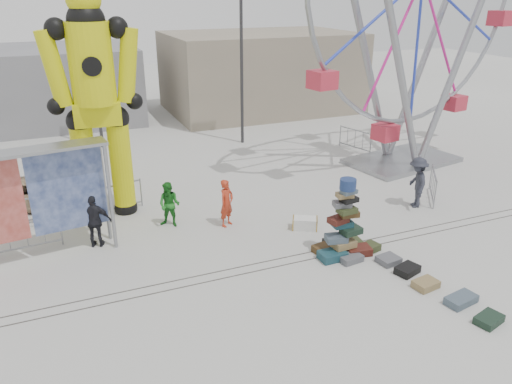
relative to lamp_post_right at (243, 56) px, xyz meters
name	(u,v)px	position (x,y,z in m)	size (l,w,h in m)	color
ground	(307,272)	(-3.09, -13.00, -4.48)	(90.00, 90.00, 0.00)	#9E9E99
track_line_near	(298,262)	(-3.09, -12.40, -4.48)	(40.00, 0.04, 0.01)	#47443F
track_line_far	(292,256)	(-3.09, -12.00, -4.48)	(40.00, 0.04, 0.01)	#47443F
building_right	(260,72)	(3.91, 7.00, -1.98)	(12.00, 8.00, 5.00)	gray
building_left	(51,85)	(-9.09, 9.00, -2.28)	(10.00, 8.00, 4.40)	gray
lamp_post_right	(243,56)	(0.00, 0.00, 0.00)	(1.41, 0.25, 8.00)	#2D2D30
lamp_post_left	(94,58)	(-7.00, 2.00, 0.00)	(1.41, 0.25, 8.00)	#2D2D30
suitcase_tower	(343,234)	(-1.59, -12.45, -3.79)	(1.74, 1.56, 2.49)	#1A434F
crash_test_dummy	(95,97)	(-7.86, -6.64, -0.19)	(3.23, 1.42, 8.13)	black
ferris_wheel	(420,3)	(5.68, -5.97, 2.58)	(12.21, 3.89, 14.35)	gray
banner_scaffold	(23,180)	(-10.30, -9.30, -1.88)	(4.85, 1.42, 3.46)	gray
steamer_trunk	(305,223)	(-1.84, -10.46, -4.29)	(0.84, 0.48, 0.39)	silver
row_case_0	(369,248)	(-0.74, -12.63, -4.37)	(0.69, 0.47, 0.22)	#363F1F
row_case_1	(388,260)	(-0.59, -13.46, -4.39)	(0.62, 0.55, 0.19)	#5C5E64
row_case_2	(407,270)	(-0.46, -14.17, -4.37)	(0.70, 0.48, 0.22)	black
row_case_3	(426,284)	(-0.47, -14.97, -4.38)	(0.68, 0.49, 0.21)	olive
row_case_4	(461,300)	(-0.12, -15.92, -4.38)	(0.87, 0.47, 0.21)	#4A5B69
row_case_5	(489,319)	(-0.09, -16.82, -4.39)	(0.71, 0.47, 0.19)	#1A2F22
barricade_dummy_a	(27,236)	(-10.55, -8.59, -3.93)	(2.00, 0.10, 1.10)	gray
barricade_dummy_b	(26,213)	(-10.57, -6.72, -3.93)	(2.00, 0.10, 1.10)	gray
barricade_dummy_c	(115,198)	(-7.59, -6.62, -3.93)	(2.00, 0.10, 1.10)	gray
barricade_wheel_front	(433,185)	(3.96, -10.02, -3.93)	(2.00, 0.10, 1.10)	gray
barricade_wheel_back	(355,140)	(4.65, -3.49, -3.93)	(2.00, 0.10, 1.10)	gray
pedestrian_red	(227,203)	(-4.21, -9.19, -3.64)	(0.61, 0.40, 1.67)	#AA2E18
pedestrian_green	(169,205)	(-6.03, -8.49, -3.69)	(0.77, 0.60, 1.59)	#1B6E1E
pedestrian_black	(95,221)	(-8.52, -9.04, -3.60)	(1.04, 0.43, 1.77)	black
pedestrian_grey	(417,182)	(2.87, -10.36, -3.52)	(1.24, 0.71, 1.93)	#242631
parked_suv	(40,193)	(-10.11, -5.00, -3.93)	(1.83, 3.97, 1.10)	tan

